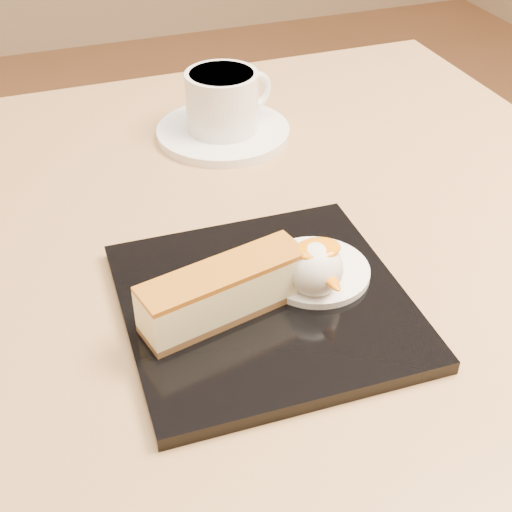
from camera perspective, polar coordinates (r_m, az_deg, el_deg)
name	(u,v)px	position (r m, az deg, el deg)	size (l,w,h in m)	color
table	(251,366)	(0.74, -0.39, -8.77)	(0.80, 0.80, 0.72)	black
dessert_plate	(265,304)	(0.57, 0.69, -3.88)	(0.22, 0.22, 0.01)	black
cheesecake	(224,291)	(0.54, -2.59, -2.85)	(0.14, 0.06, 0.04)	brown
cream_smear	(315,271)	(0.59, 4.75, -1.21)	(0.09, 0.09, 0.01)	white
ice_cream_scoop	(315,269)	(0.56, 4.74, -1.02)	(0.04, 0.04, 0.04)	white
mango_sauce	(317,249)	(0.55, 4.94, 0.58)	(0.04, 0.03, 0.01)	orange
mint_sprig	(271,258)	(0.59, 1.23, -0.17)	(0.03, 0.02, 0.00)	#2D8A3D
saucer	(223,132)	(0.82, -2.64, 9.88)	(0.15, 0.15, 0.01)	white
coffee_cup	(224,100)	(0.80, -2.60, 12.39)	(0.11, 0.08, 0.07)	white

